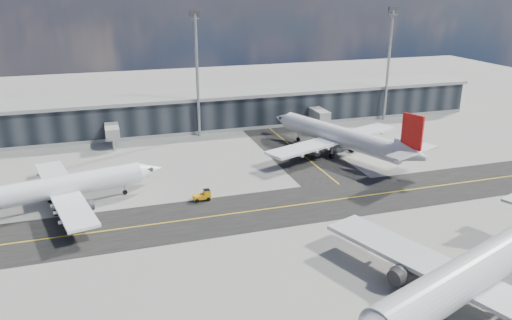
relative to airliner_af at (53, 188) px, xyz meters
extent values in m
plane|color=gray|center=(30.29, -14.41, -3.53)|extent=(300.00, 300.00, 0.00)
cube|color=black|center=(30.29, -10.41, -3.52)|extent=(180.00, 14.00, 0.02)
cube|color=black|center=(48.29, 20.59, -3.52)|extent=(14.00, 50.00, 0.02)
cube|color=yellow|center=(30.29, -10.41, -3.50)|extent=(180.00, 0.25, 0.01)
cube|color=yellow|center=(48.29, 20.59, -3.50)|extent=(0.25, 50.00, 0.01)
cube|color=black|center=(30.29, 40.59, 0.47)|extent=(150.00, 12.00, 8.00)
cube|color=gray|center=(30.29, 40.59, 4.87)|extent=(152.00, 13.00, 0.80)
cube|color=gray|center=(30.29, 40.59, -3.13)|extent=(150.00, 12.20, 0.80)
cube|color=gray|center=(10.29, 32.59, -0.03)|extent=(3.00, 10.00, 2.40)
cylinder|color=gray|center=(10.29, 27.59, -2.33)|extent=(0.60, 0.60, 2.40)
cube|color=gray|center=(60.29, 32.59, -0.03)|extent=(3.00, 10.00, 2.40)
cylinder|color=gray|center=(60.29, 27.59, -2.33)|extent=(0.60, 0.60, 2.40)
cylinder|color=gray|center=(30.29, 33.59, 10.47)|extent=(0.70, 0.70, 28.00)
cube|color=#2D2D30|center=(30.29, 33.59, 24.67)|extent=(2.50, 0.50, 1.40)
cylinder|color=gray|center=(80.29, 33.59, 10.47)|extent=(0.70, 0.70, 28.00)
cube|color=#2D2D30|center=(80.29, 33.59, 24.67)|extent=(2.50, 0.50, 1.40)
cylinder|color=white|center=(0.53, 0.12, 0.06)|extent=(27.08, 9.57, 3.59)
cone|color=white|center=(15.42, 3.56, 0.06)|extent=(5.19, 4.51, 3.59)
cube|color=white|center=(1.41, 0.32, -0.84)|extent=(11.25, 30.78, 0.45)
cylinder|color=#2D2D30|center=(1.07, 5.78, -1.83)|extent=(4.14, 2.86, 2.07)
cylinder|color=#2D2D30|center=(3.50, -4.73, -1.83)|extent=(4.14, 2.86, 2.07)
cube|color=#B7BABC|center=(1.07, 5.78, -1.11)|extent=(1.83, 0.75, 0.72)
cube|color=#B7BABC|center=(3.50, -4.73, -1.11)|extent=(1.83, 0.75, 0.72)
cube|color=#2D2D30|center=(14.98, 3.46, 0.42)|extent=(2.20, 2.33, 0.63)
cylinder|color=gray|center=(11.04, 2.55, -2.45)|extent=(0.26, 0.26, 1.80)
cylinder|color=black|center=(11.04, 2.55, -3.13)|extent=(0.86, 0.49, 0.81)
cylinder|color=black|center=(-0.95, 2.55, -3.04)|extent=(1.06, 0.66, 0.99)
cylinder|color=black|center=(0.26, -2.71, -3.04)|extent=(1.06, 0.66, 0.99)
cylinder|color=white|center=(55.62, 10.96, 0.57)|extent=(14.89, 30.20, 4.10)
cone|color=white|center=(49.35, 27.23, 0.57)|extent=(5.67, 6.26, 4.10)
cone|color=white|center=(62.08, -5.80, 1.19)|extent=(6.04, 7.22, 4.10)
cube|color=white|center=(55.25, 11.92, -0.45)|extent=(34.40, 17.33, 0.51)
cylinder|color=#2D2D30|center=(49.14, 10.66, -1.58)|extent=(3.75, 4.87, 2.36)
cylinder|color=#2D2D30|center=(60.63, 15.09, -1.58)|extent=(3.75, 4.87, 2.36)
cube|color=#B7BABC|center=(49.14, 10.66, -0.76)|extent=(1.12, 2.06, 0.82)
cube|color=#B7BABC|center=(60.63, 15.09, -0.76)|extent=(1.12, 2.06, 0.82)
cube|color=red|center=(61.89, -5.32, 5.50)|extent=(1.98, 4.19, 6.36)
cube|color=white|center=(62.08, -5.80, 1.80)|extent=(12.52, 7.11, 0.36)
cube|color=#2D2D30|center=(49.54, 26.76, 0.98)|extent=(2.84, 2.73, 0.72)
cylinder|color=gray|center=(51.20, 22.45, -2.30)|extent=(0.32, 0.32, 2.05)
cylinder|color=black|center=(51.20, 22.45, -3.07)|extent=(0.67, 0.99, 0.92)
cylinder|color=black|center=(53.12, 8.89, -2.97)|extent=(0.88, 1.24, 1.13)
cylinder|color=black|center=(58.86, 11.11, -2.97)|extent=(0.88, 1.24, 1.13)
cylinder|color=#B7BABC|center=(46.17, -41.40, 0.90)|extent=(32.73, 15.65, 4.43)
cube|color=#B7BABC|center=(45.13, -41.79, -0.21)|extent=(18.22, 37.28, 0.55)
cylinder|color=#2D2D30|center=(41.79, -35.93, -1.43)|extent=(5.25, 4.00, 2.55)
cube|color=#B7BABC|center=(41.79, -35.93, -0.54)|extent=(2.23, 1.18, 0.89)
cylinder|color=black|center=(48.35, -44.14, -2.92)|extent=(1.34, 0.94, 1.22)
cylinder|color=black|center=(46.06, -37.90, -2.92)|extent=(1.34, 0.94, 1.22)
cube|color=#EDA00C|center=(23.15, -3.90, -2.80)|extent=(2.94, 1.41, 0.68)
cube|color=#EDA00C|center=(24.03, -3.89, -2.17)|extent=(1.09, 1.28, 0.87)
cube|color=black|center=(24.03, -3.89, -1.83)|extent=(0.99, 1.23, 0.24)
cylinder|color=black|center=(24.11, -3.26, -3.19)|extent=(0.68, 0.25, 0.68)
cylinder|color=black|center=(24.13, -4.52, -3.19)|extent=(0.68, 0.25, 0.68)
cylinder|color=black|center=(22.17, -3.29, -3.19)|extent=(0.68, 0.25, 0.68)
cylinder|color=black|center=(22.19, -4.55, -3.19)|extent=(0.68, 0.25, 0.68)
imported|color=white|center=(56.12, 13.77, -2.88)|extent=(2.41, 4.82, 1.31)
camera|label=1|loc=(8.84, -79.57, 30.68)|focal=35.00mm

